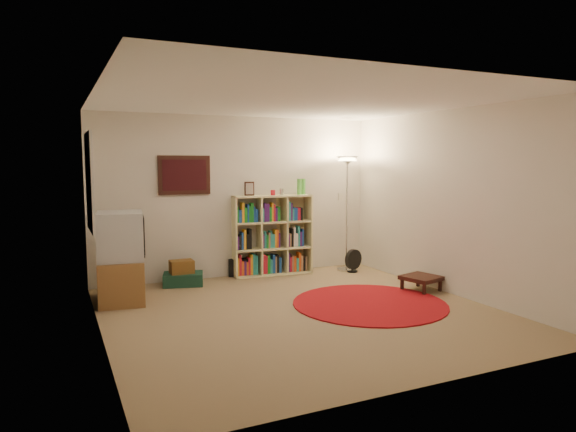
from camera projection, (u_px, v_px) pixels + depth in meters
name	position (u px, v px, depth m)	size (l,w,h in m)	color
room	(296.00, 208.00, 6.03)	(4.54, 4.54, 2.54)	#8A7151
bookshelf	(271.00, 236.00, 8.19)	(1.30, 0.47, 1.52)	#FFF2AA
floor_lamp	(347.00, 176.00, 8.37)	(0.40, 0.40, 1.89)	silver
floor_fan	(353.00, 261.00, 8.37)	(0.33, 0.21, 0.38)	black
tv_stand	(121.00, 259.00, 6.57)	(0.65, 0.86, 1.16)	brown
dvd_box	(124.00, 301.00, 6.48)	(0.34, 0.30, 0.10)	silver
suitcase	(183.00, 279.00, 7.49)	(0.64, 0.50, 0.18)	#14372A
wicker_basket	(182.00, 267.00, 7.45)	(0.33, 0.24, 0.19)	brown
duffel_bag	(241.00, 266.00, 8.18)	(0.47, 0.43, 0.27)	black
red_rug	(370.00, 303.00, 6.50)	(1.95, 1.95, 0.02)	maroon
side_table	(421.00, 278.00, 7.15)	(0.57, 0.57, 0.21)	black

